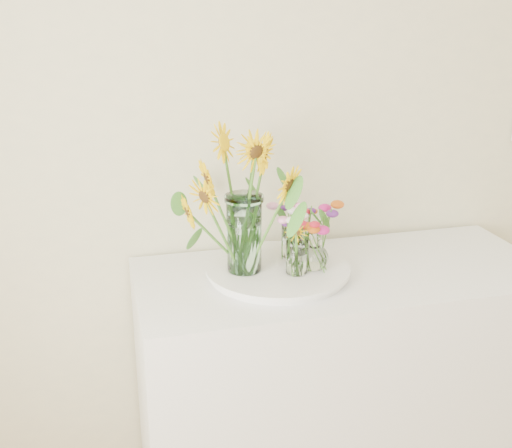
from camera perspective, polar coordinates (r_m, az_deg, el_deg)
name	(u,v)px	position (r m, az deg, el deg)	size (l,w,h in m)	color
counter	(339,385)	(2.41, 7.36, -14.02)	(1.40, 0.60, 0.90)	white
tray	(278,272)	(2.14, 1.95, -4.26)	(0.45, 0.45, 0.03)	white
mason_jar	(244,234)	(2.06, -1.06, -0.87)	(0.11, 0.11, 0.26)	#C8FCEC
sunflower_bouquet	(244,201)	(2.02, -1.08, 2.08)	(0.72, 0.72, 0.48)	yellow
small_vase_a	(297,257)	(2.07, 3.65, -2.95)	(0.07, 0.07, 0.12)	white
wildflower_posy_a	(297,244)	(2.05, 3.67, -1.79)	(0.19, 0.19, 0.21)	#CA5611
small_vase_b	(314,250)	(2.11, 5.21, -2.28)	(0.10, 0.10, 0.14)	white
wildflower_posy_b	(315,237)	(2.09, 5.25, -1.14)	(0.21, 0.21, 0.23)	#CA5611
small_vase_c	(292,240)	(2.20, 3.21, -1.45)	(0.07, 0.07, 0.12)	white
wildflower_posy_c	(292,228)	(2.19, 3.23, -0.35)	(0.19, 0.19, 0.21)	#CA5611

